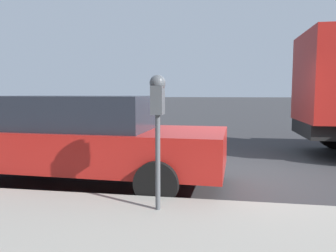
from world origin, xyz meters
TOP-DOWN VIEW (x-y plane):
  - ground_plane at (0.00, 0.00)m, footprint 220.00×220.00m
  - parking_meter at (-2.68, 0.95)m, footprint 0.21×0.19m
  - car_red at (-1.13, 2.60)m, footprint 2.13×4.88m

SIDE VIEW (x-z plane):
  - ground_plane at x=0.00m, z-range 0.00..0.00m
  - car_red at x=-1.13m, z-range 0.04..1.57m
  - parking_meter at x=-2.68m, z-range 0.60..2.23m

